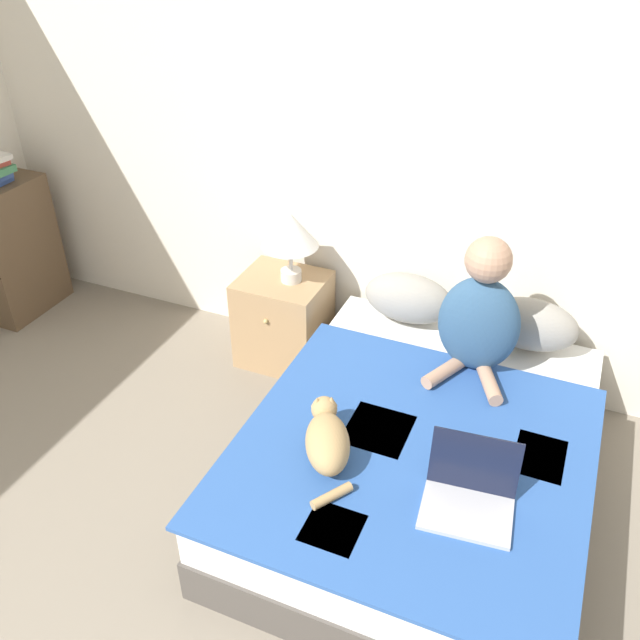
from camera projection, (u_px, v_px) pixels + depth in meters
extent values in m
cube|color=silver|center=(381.00, 157.00, 3.63)|extent=(6.11, 0.05, 2.55)
cube|color=#4C4742|center=(418.00, 474.00, 3.29)|extent=(1.47, 1.93, 0.22)
cube|color=silver|center=(422.00, 443.00, 3.17)|extent=(1.45, 1.90, 0.20)
cube|color=#2D569E|center=(412.00, 453.00, 2.96)|extent=(1.51, 1.54, 0.02)
cube|color=#3D4784|center=(539.00, 457.00, 2.93)|extent=(0.21, 0.28, 0.01)
cube|color=#3D4784|center=(333.00, 528.00, 2.61)|extent=(0.22, 0.22, 0.01)
cube|color=#3D4784|center=(378.00, 430.00, 3.08)|extent=(0.28, 0.30, 0.01)
ellipsoid|color=gray|center=(408.00, 298.00, 3.75)|extent=(0.50, 0.26, 0.28)
ellipsoid|color=gray|center=(530.00, 324.00, 3.54)|extent=(0.50, 0.26, 0.28)
ellipsoid|color=#33567A|center=(478.00, 324.00, 3.32)|extent=(0.40, 0.22, 0.52)
sphere|color=tan|center=(489.00, 260.00, 3.12)|extent=(0.22, 0.22, 0.22)
cylinder|color=tan|center=(445.00, 371.00, 3.37)|extent=(0.18, 0.28, 0.07)
cylinder|color=tan|center=(489.00, 382.00, 3.30)|extent=(0.18, 0.28, 0.07)
ellipsoid|color=tan|center=(328.00, 443.00, 2.86)|extent=(0.32, 0.39, 0.19)
sphere|color=tan|center=(324.00, 409.00, 3.01)|extent=(0.12, 0.12, 0.12)
cone|color=tan|center=(317.00, 402.00, 2.98)|extent=(0.05, 0.05, 0.05)
cone|color=tan|center=(332.00, 401.00, 2.98)|extent=(0.05, 0.05, 0.05)
cylinder|color=tan|center=(332.00, 496.00, 2.72)|extent=(0.14, 0.18, 0.04)
cube|color=#B7B7BC|center=(466.00, 514.00, 2.66)|extent=(0.38, 0.29, 0.02)
cube|color=black|center=(475.00, 462.00, 2.70)|extent=(0.36, 0.10, 0.25)
cube|color=tan|center=(284.00, 319.00, 4.11)|extent=(0.50, 0.43, 0.57)
sphere|color=tan|center=(266.00, 321.00, 3.87)|extent=(0.03, 0.03, 0.03)
cylinder|color=beige|center=(291.00, 275.00, 3.92)|extent=(0.12, 0.12, 0.07)
cylinder|color=beige|center=(291.00, 258.00, 3.86)|extent=(0.02, 0.02, 0.16)
cone|color=white|center=(290.00, 229.00, 3.76)|extent=(0.33, 0.33, 0.20)
cube|color=brown|center=(14.00, 249.00, 4.50)|extent=(0.30, 0.56, 0.91)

